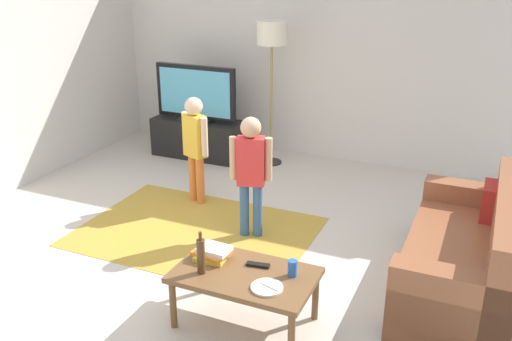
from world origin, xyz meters
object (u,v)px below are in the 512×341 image
at_px(tv_remote, 258,265).
at_px(plate, 267,287).
at_px(tv_stand, 198,138).
at_px(child_near_tv, 195,140).
at_px(tv, 196,94).
at_px(couch, 470,258).
at_px(soda_can, 292,268).
at_px(coffee_table, 245,279).
at_px(book_stack, 213,253).
at_px(bottle, 201,256).
at_px(child_center, 251,166).
at_px(floor_lamp, 272,41).

xyz_separation_m(tv_remote, plate, (0.17, -0.24, -0.00)).
bearing_deg(tv_stand, child_near_tv, -61.42).
relative_size(tv, couch, 0.61).
xyz_separation_m(couch, soda_can, (-1.12, -1.00, 0.19)).
distance_m(coffee_table, book_stack, 0.33).
bearing_deg(tv_stand, bottle, -60.24).
relative_size(child_center, tv_remote, 6.88).
bearing_deg(book_stack, couch, 30.09).
height_order(child_center, tv_remote, child_center).
distance_m(tv_stand, floor_lamp, 1.63).
distance_m(tv_stand, child_near_tv, 1.51).
distance_m(tv, child_near_tv, 1.44).
bearing_deg(floor_lamp, tv_remote, -69.25).
distance_m(coffee_table, soda_can, 0.35).
distance_m(floor_lamp, book_stack, 3.35).
distance_m(floor_lamp, bottle, 3.52).
bearing_deg(soda_can, floor_lamp, 114.92).
distance_m(child_near_tv, coffee_table, 2.24).
relative_size(child_near_tv, coffee_table, 1.15).
bearing_deg(plate, tv, 126.39).
xyz_separation_m(tv, plate, (2.29, -3.10, -0.42)).
bearing_deg(child_near_tv, book_stack, -56.87).
distance_m(child_near_tv, child_center, 0.98).
bearing_deg(tv, child_near_tv, -61.02).
xyz_separation_m(tv_stand, floor_lamp, (0.97, 0.15, 1.30)).
xyz_separation_m(floor_lamp, coffee_table, (1.10, -3.16, -1.17)).
distance_m(tv, soda_can, 3.76).
height_order(couch, tv_remote, couch).
height_order(tv_stand, coffee_table, tv_stand).
xyz_separation_m(coffee_table, plate, (0.22, -0.12, 0.06)).
height_order(tv, soda_can, tv).
bearing_deg(child_center, bottle, -80.13).
bearing_deg(bottle, child_near_tv, 120.56).
relative_size(child_center, plate, 5.32).
relative_size(couch, child_center, 1.54).
xyz_separation_m(floor_lamp, plate, (1.32, -3.28, -1.12)).
bearing_deg(tv, plate, -53.61).
distance_m(child_near_tv, soda_can, 2.37).
height_order(tv_stand, plate, tv_stand).
height_order(tv_remote, soda_can, soda_can).
height_order(couch, book_stack, couch).
bearing_deg(child_center, floor_lamp, 107.00).
bearing_deg(couch, plate, -135.09).
bearing_deg(child_center, soda_can, -54.05).
xyz_separation_m(floor_lamp, bottle, (0.82, -3.28, -0.99)).
height_order(floor_lamp, plate, floor_lamp).
height_order(child_center, soda_can, child_center).
xyz_separation_m(couch, floor_lamp, (-2.54, 2.06, 1.25)).
relative_size(floor_lamp, soda_can, 14.83).
height_order(tv_stand, tv_remote, tv_stand).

